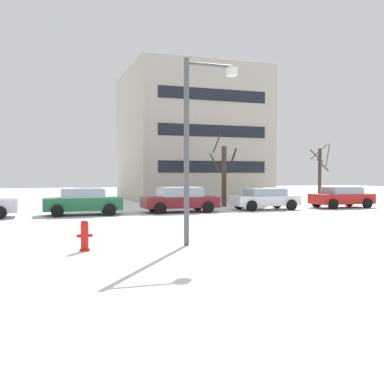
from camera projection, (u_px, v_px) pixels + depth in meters
ground_plane at (22, 242)px, 14.50m from camera, size 120.00×120.00×0.00m
road_surface at (24, 229)px, 17.93m from camera, size 80.00×9.28×0.00m
fire_hydrant at (85, 235)px, 12.78m from camera, size 0.44×0.30×0.91m
street_lamp at (196, 132)px, 13.76m from camera, size 1.75×0.36×5.65m
parked_car_green at (82, 201)px, 24.05m from camera, size 4.07×2.11×1.45m
parked_car_maroon at (180, 199)px, 25.92m from camera, size 4.30×2.15×1.44m
parked_car_white at (265, 198)px, 27.73m from camera, size 4.10×2.06×1.32m
parked_car_red at (342, 197)px, 29.33m from camera, size 3.97×2.09×1.37m
tree_far_left at (224, 174)px, 30.28m from camera, size 1.67×1.65×4.91m
tree_far_right at (320, 174)px, 33.72m from camera, size 1.60×1.66×4.43m
building_far_right at (190, 136)px, 39.74m from camera, size 10.96×11.00×11.06m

